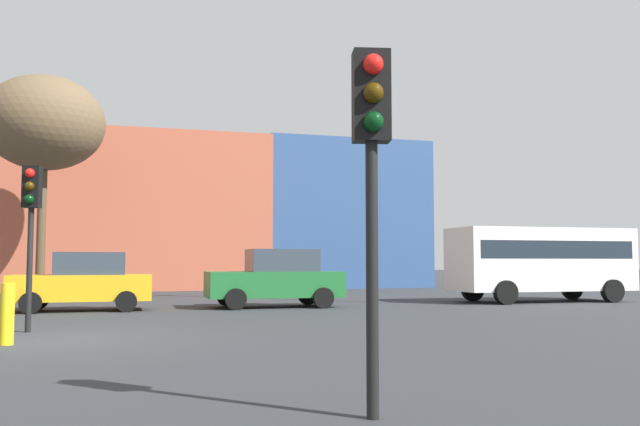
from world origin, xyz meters
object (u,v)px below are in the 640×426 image
at_px(parked_car_3, 276,278).
at_px(traffic_light_near_right, 372,145).
at_px(parked_car_2, 84,282).
at_px(bare_tree_1, 44,124).
at_px(street_lamp, 373,166).
at_px(bollard_yellow_0, 7,314).
at_px(white_bus, 540,258).
at_px(traffic_light_island, 31,209).

xyz_separation_m(parked_car_3, traffic_light_near_right, (-2.52, -15.80, 1.67)).
relative_size(parked_car_2, traffic_light_near_right, 1.15).
height_order(bare_tree_1, street_lamp, bare_tree_1).
distance_m(parked_car_2, bare_tree_1, 10.89).
relative_size(bare_tree_1, bollard_yellow_0, 8.47).
height_order(traffic_light_near_right, bare_tree_1, bare_tree_1).
relative_size(white_bus, street_lamp, 0.76).
relative_size(traffic_light_island, bollard_yellow_0, 3.21).
relative_size(bare_tree_1, street_lamp, 1.04).
distance_m(parked_car_3, bare_tree_1, 13.40).
bearing_deg(traffic_light_near_right, white_bus, 153.72).
height_order(white_bus, bollard_yellow_0, white_bus).
bearing_deg(parked_car_3, bare_tree_1, -46.32).
xyz_separation_m(traffic_light_island, bollard_yellow_0, (-0.06, -2.26, -2.05)).
xyz_separation_m(parked_car_2, bollard_yellow_0, (-0.83, -8.59, -0.33)).
distance_m(bollard_yellow_0, street_lamp, 15.61).
distance_m(parked_car_3, traffic_light_near_right, 16.08).
xyz_separation_m(parked_car_2, traffic_light_island, (-0.77, -6.33, 1.72)).
bearing_deg(white_bus, traffic_light_near_right, 51.77).
bearing_deg(traffic_light_near_right, parked_car_3, -177.10).
distance_m(white_bus, street_lamp, 7.13).
bearing_deg(street_lamp, traffic_light_island, -143.31).
height_order(traffic_light_island, bollard_yellow_0, traffic_light_island).
relative_size(white_bus, bare_tree_1, 0.73).
bearing_deg(parked_car_3, street_lamp, -157.23).
xyz_separation_m(traffic_light_near_right, street_lamp, (6.57, 17.50, 2.42)).
xyz_separation_m(parked_car_3, street_lamp, (4.05, 1.70, 4.09)).
bearing_deg(white_bus, parked_car_2, 0.99).
relative_size(traffic_light_island, street_lamp, 0.39).
relative_size(parked_car_2, white_bus, 0.60).
xyz_separation_m(traffic_light_island, bare_tree_1, (-1.42, 14.87, 4.69)).
distance_m(parked_car_3, bollard_yellow_0, 10.96).
distance_m(white_bus, bare_tree_1, 20.86).
bearing_deg(bare_tree_1, traffic_light_island, -84.54).
distance_m(white_bus, traffic_light_near_right, 20.49).
distance_m(white_bus, bollard_yellow_0, 19.15).
distance_m(parked_car_2, parked_car_3, 5.96).
bearing_deg(street_lamp, white_bus, -13.14).
relative_size(bollard_yellow_0, street_lamp, 0.12).
height_order(parked_car_3, white_bus, white_bus).
bearing_deg(white_bus, traffic_light_island, 21.39).
bearing_deg(bare_tree_1, traffic_light_near_right, -76.96).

